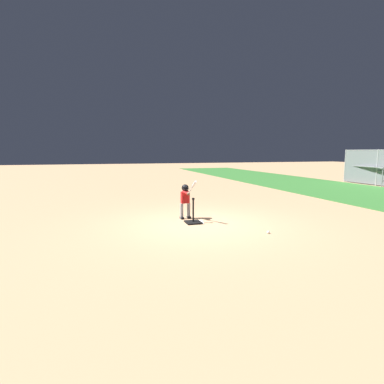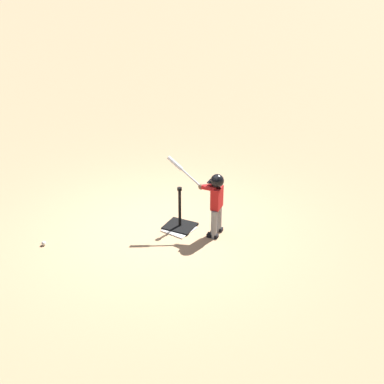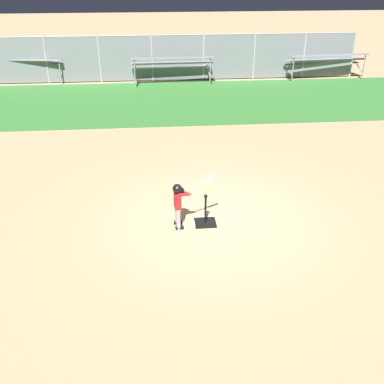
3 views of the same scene
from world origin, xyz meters
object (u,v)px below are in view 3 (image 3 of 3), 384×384
(bleachers_far_right, at_px, (41,67))
(bleachers_left_center, at_px, (171,67))
(baseball, at_px, (261,190))
(batting_tee, at_px, (205,220))
(batter_child, at_px, (179,200))
(bleachers_center, at_px, (319,64))

(bleachers_far_right, distance_m, bleachers_left_center, 6.58)
(baseball, relative_size, bleachers_far_right, 0.02)
(batting_tee, distance_m, batter_child, 0.84)
(bleachers_far_right, bearing_deg, bleachers_left_center, -9.56)
(batter_child, xyz_separation_m, bleachers_left_center, (0.47, 13.63, -0.01))
(batter_child, bearing_deg, baseball, 34.38)
(bleachers_center, bearing_deg, batter_child, -120.01)
(batting_tee, bearing_deg, bleachers_left_center, 90.51)
(batting_tee, xyz_separation_m, bleachers_center, (7.45, 13.87, 0.54))
(batting_tee, bearing_deg, batter_child, -174.14)
(batting_tee, height_order, bleachers_left_center, bleachers_left_center)
(bleachers_center, bearing_deg, batting_tee, -118.25)
(bleachers_left_center, bearing_deg, batter_child, -91.99)
(bleachers_far_right, xyz_separation_m, bleachers_left_center, (6.49, -1.09, 0.09))
(baseball, height_order, bleachers_far_right, bleachers_far_right)
(baseball, bearing_deg, bleachers_far_right, 122.05)
(bleachers_far_right, bearing_deg, baseball, -57.95)
(batting_tee, distance_m, baseball, 2.21)
(baseball, distance_m, bleachers_left_center, 12.24)
(bleachers_far_right, relative_size, bleachers_center, 0.79)
(bleachers_left_center, bearing_deg, baseball, -81.68)
(batter_child, distance_m, bleachers_far_right, 15.90)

